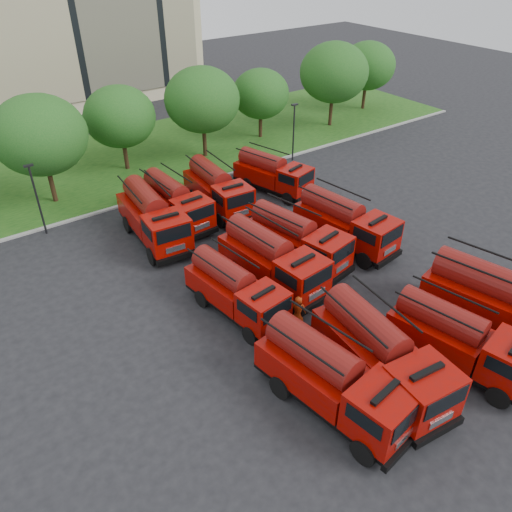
% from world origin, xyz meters
% --- Properties ---
extents(ground, '(140.00, 140.00, 0.00)m').
position_xyz_m(ground, '(0.00, 0.00, 0.00)').
color(ground, black).
rests_on(ground, ground).
extents(lawn, '(70.00, 16.00, 0.12)m').
position_xyz_m(lawn, '(0.00, 26.00, 0.06)').
color(lawn, '#144412').
rests_on(lawn, ground).
extents(curb, '(70.00, 0.30, 0.14)m').
position_xyz_m(curb, '(0.00, 17.90, 0.07)').
color(curb, gray).
rests_on(curb, ground).
extents(tree_2, '(6.72, 6.72, 8.22)m').
position_xyz_m(tree_2, '(-8.00, 21.50, 5.35)').
color(tree_2, '#382314').
rests_on(tree_2, ground).
extents(tree_3, '(5.88, 5.88, 7.19)m').
position_xyz_m(tree_3, '(-1.00, 24.00, 4.68)').
color(tree_3, '#382314').
rests_on(tree_3, ground).
extents(tree_4, '(6.55, 6.55, 8.01)m').
position_xyz_m(tree_4, '(6.00, 22.50, 5.22)').
color(tree_4, '#382314').
rests_on(tree_4, ground).
extents(tree_5, '(5.46, 5.46, 6.68)m').
position_xyz_m(tree_5, '(13.00, 23.50, 4.35)').
color(tree_5, '#382314').
rests_on(tree_5, ground).
extents(tree_6, '(6.89, 6.89, 8.42)m').
position_xyz_m(tree_6, '(21.00, 22.00, 5.49)').
color(tree_6, '#382314').
rests_on(tree_6, ground).
extents(tree_7, '(6.05, 6.05, 7.39)m').
position_xyz_m(tree_7, '(28.00, 24.00, 4.82)').
color(tree_7, '#382314').
rests_on(tree_7, ground).
extents(lamp_post_0, '(0.60, 0.25, 5.11)m').
position_xyz_m(lamp_post_0, '(-10.00, 17.20, 2.90)').
color(lamp_post_0, black).
rests_on(lamp_post_0, ground).
extents(lamp_post_1, '(0.60, 0.25, 5.11)m').
position_xyz_m(lamp_post_1, '(12.00, 17.20, 2.90)').
color(lamp_post_1, black).
rests_on(lamp_post_1, ground).
extents(fire_truck_0, '(3.55, 7.72, 3.39)m').
position_xyz_m(fire_truck_0, '(-4.19, -5.26, 1.70)').
color(fire_truck_0, black).
rests_on(fire_truck_0, ground).
extents(fire_truck_1, '(3.51, 7.88, 3.47)m').
position_xyz_m(fire_truck_1, '(-1.44, -5.49, 1.75)').
color(fire_truck_1, black).
rests_on(fire_truck_1, ground).
extents(fire_truck_2, '(3.71, 7.28, 3.16)m').
position_xyz_m(fire_truck_2, '(2.46, -6.91, 1.59)').
color(fire_truck_2, black).
rests_on(fire_truck_2, ground).
extents(fire_truck_3, '(4.48, 8.42, 3.65)m').
position_xyz_m(fire_truck_3, '(6.33, -6.56, 1.84)').
color(fire_truck_3, black).
rests_on(fire_truck_3, ground).
extents(fire_truck_4, '(3.04, 6.78, 2.99)m').
position_xyz_m(fire_truck_4, '(-3.97, 2.54, 1.50)').
color(fire_truck_4, black).
rests_on(fire_truck_4, ground).
extents(fire_truck_5, '(3.25, 7.57, 3.35)m').
position_xyz_m(fire_truck_5, '(-0.78, 3.52, 1.69)').
color(fire_truck_5, black).
rests_on(fire_truck_5, ground).
extents(fire_truck_6, '(3.71, 7.44, 3.24)m').
position_xyz_m(fire_truck_6, '(1.87, 4.46, 1.63)').
color(fire_truck_6, black).
rests_on(fire_truck_6, ground).
extents(fire_truck_7, '(3.40, 7.54, 3.32)m').
position_xyz_m(fire_truck_7, '(5.68, 4.15, 1.67)').
color(fire_truck_7, black).
rests_on(fire_truck_7, ground).
extents(fire_truck_8, '(3.27, 7.75, 3.44)m').
position_xyz_m(fire_truck_8, '(-4.19, 12.06, 1.73)').
color(fire_truck_8, black).
rests_on(fire_truck_8, ground).
extents(fire_truck_9, '(2.82, 7.05, 3.16)m').
position_xyz_m(fire_truck_9, '(-1.88, 13.32, 1.59)').
color(fire_truck_9, black).
rests_on(fire_truck_9, ground).
extents(fire_truck_10, '(3.00, 7.24, 3.23)m').
position_xyz_m(fire_truck_10, '(1.63, 13.32, 1.62)').
color(fire_truck_10, black).
rests_on(fire_truck_10, ground).
extents(fire_truck_11, '(3.85, 6.96, 3.01)m').
position_xyz_m(fire_truck_11, '(6.71, 13.30, 1.51)').
color(fire_truck_11, black).
rests_on(fire_truck_11, ground).
extents(firefighter_0, '(0.73, 0.71, 1.62)m').
position_xyz_m(firefighter_0, '(1.74, -7.93, 0.00)').
color(firefighter_0, black).
rests_on(firefighter_0, ground).
extents(firefighter_1, '(0.87, 0.59, 1.64)m').
position_xyz_m(firefighter_1, '(-1.36, -8.46, 0.00)').
color(firefighter_1, '#A12F0C').
rests_on(firefighter_1, ground).
extents(firefighter_3, '(1.28, 1.03, 1.76)m').
position_xyz_m(firefighter_3, '(6.04, -4.80, 0.00)').
color(firefighter_3, black).
rests_on(firefighter_3, ground).
extents(firefighter_4, '(0.98, 0.96, 1.70)m').
position_xyz_m(firefighter_4, '(-1.77, -0.12, 0.00)').
color(firefighter_4, '#A12F0C').
rests_on(firefighter_4, ground).
extents(firefighter_5, '(1.66, 0.81, 1.74)m').
position_xyz_m(firefighter_5, '(7.11, 1.56, 0.00)').
color(firefighter_5, '#A12F0C').
rests_on(firefighter_5, ground).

